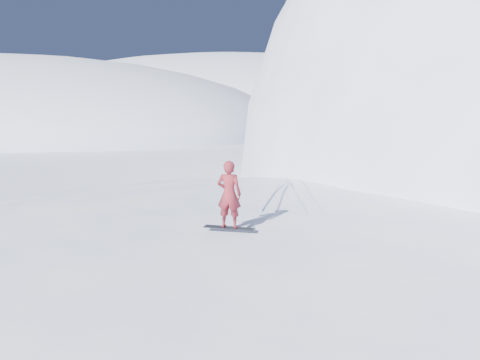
# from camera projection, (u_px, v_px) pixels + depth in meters

# --- Properties ---
(ground) EXTENTS (400.00, 400.00, 0.00)m
(ground) POSITION_uv_depth(u_px,v_px,m) (295.00, 317.00, 12.37)
(ground) COLOR white
(ground) RESTS_ON ground
(near_ridge) EXTENTS (36.00, 28.00, 4.80)m
(near_ridge) POSITION_uv_depth(u_px,v_px,m) (342.00, 280.00, 14.93)
(near_ridge) COLOR white
(near_ridge) RESTS_ON ground
(far_ridge_c) EXTENTS (140.00, 90.00, 36.00)m
(far_ridge_c) POSITION_uv_depth(u_px,v_px,m) (217.00, 122.00, 127.53)
(far_ridge_c) COLOR white
(far_ridge_c) RESTS_ON ground
(wind_bumps) EXTENTS (16.00, 14.40, 1.00)m
(wind_bumps) POSITION_uv_depth(u_px,v_px,m) (289.00, 285.00, 14.53)
(wind_bumps) COLOR white
(wind_bumps) RESTS_ON ground
(snowboard) EXTENTS (1.35, 0.29, 0.02)m
(snowboard) POSITION_uv_depth(u_px,v_px,m) (229.00, 228.00, 12.08)
(snowboard) COLOR black
(snowboard) RESTS_ON near_ridge
(snowboarder) EXTENTS (0.65, 0.43, 1.74)m
(snowboarder) POSITION_uv_depth(u_px,v_px,m) (229.00, 194.00, 11.93)
(snowboarder) COLOR maroon
(snowboarder) RESTS_ON snowboard
(board_tracks) EXTENTS (2.38, 5.99, 0.04)m
(board_tracks) POSITION_uv_depth(u_px,v_px,m) (290.00, 192.00, 16.72)
(board_tracks) COLOR silver
(board_tracks) RESTS_ON ground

